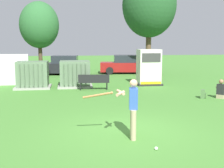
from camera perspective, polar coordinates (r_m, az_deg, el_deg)
ground_plane at (r=9.13m, az=2.83°, el=-9.50°), size 96.00×96.00×0.00m
transformer_west at (r=17.93m, az=-15.51°, el=1.72°), size 2.10×1.70×1.62m
transformer_mid_west at (r=17.85m, az=-7.39°, el=1.93°), size 2.10×1.70×1.62m
generator_enclosure at (r=18.75m, az=7.32°, el=3.32°), size 1.60×1.40×2.30m
park_bench at (r=16.65m, az=-3.65°, el=0.63°), size 1.82×0.51×0.92m
batter at (r=8.37m, az=3.88°, el=-4.25°), size 1.62×0.74×1.74m
sports_ball at (r=7.75m, az=8.80°, el=-12.58°), size 0.09×0.09×0.09m
seated_spectator at (r=15.26m, az=20.98°, el=-1.25°), size 0.75×0.73×0.96m
backpack at (r=14.92m, az=17.69°, el=-1.94°), size 0.35×0.38×0.44m
tree_left at (r=23.99m, az=-14.31°, el=11.30°), size 3.12×3.12×5.95m
tree_center_left at (r=23.73m, az=7.43°, el=15.27°), size 4.29×4.29×8.20m
parked_car_left_of_center at (r=24.71m, az=-9.60°, el=3.63°), size 4.36×2.27×1.62m
parked_car_right_of_center at (r=25.25m, az=2.56°, el=3.84°), size 4.37×2.30×1.62m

